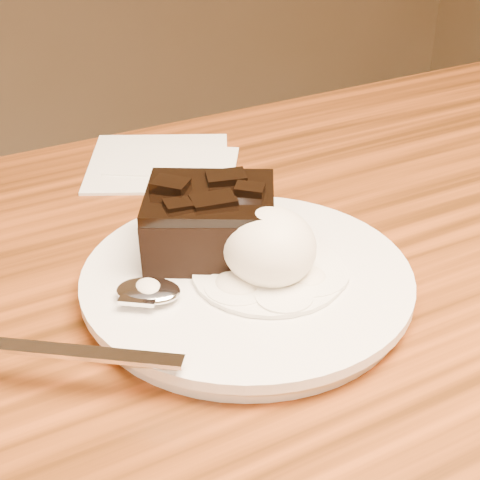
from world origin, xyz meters
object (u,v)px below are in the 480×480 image
plate (247,283)px  ice_cream_scoop (269,246)px  brownie (210,226)px  spoon (149,293)px  napkin (159,161)px

plate → ice_cream_scoop: size_ratio=3.42×
brownie → spoon: 0.07m
ice_cream_scoop → spoon: ice_cream_scoop is taller
brownie → spoon: size_ratio=0.52×
spoon → napkin: (0.11, 0.23, -0.02)m
napkin → ice_cream_scoop: bearing=-95.2°
plate → brownie: brownie is taller
plate → spoon: size_ratio=1.35×
brownie → napkin: bearing=77.7°
brownie → spoon: brownie is taller
ice_cream_scoop → napkin: 0.25m
ice_cream_scoop → spoon: bearing=171.5°
brownie → ice_cream_scoop: size_ratio=1.33×
spoon → napkin: spoon is taller
napkin → plate: bearing=-98.3°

